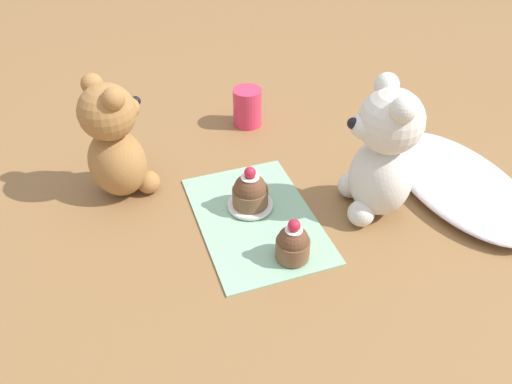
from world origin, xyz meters
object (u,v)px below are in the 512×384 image
at_px(cupcake_near_cream_bear, 293,243).
at_px(cupcake_near_tan_bear, 248,192).
at_px(saucer_plate, 249,205).
at_px(juice_glass, 247,107).
at_px(teddy_bear_tan, 115,142).
at_px(teddy_bear_cream, 382,155).

distance_m(cupcake_near_cream_bear, cupcake_near_tan_bear, 0.13).
bearing_deg(saucer_plate, cupcake_near_tan_bear, -36.87).
height_order(cupcake_near_cream_bear, saucer_plate, cupcake_near_cream_bear).
bearing_deg(juice_glass, teddy_bear_tan, -63.01).
distance_m(cupcake_near_cream_bear, juice_glass, 0.39).
bearing_deg(teddy_bear_tan, cupcake_near_cream_bear, -163.22).
relative_size(cupcake_near_tan_bear, juice_glass, 0.93).
bearing_deg(teddy_bear_cream, teddy_bear_tan, -101.70).
bearing_deg(cupcake_near_cream_bear, cupcake_near_tan_bear, -169.29).
height_order(teddy_bear_cream, cupcake_near_tan_bear, teddy_bear_cream).
xyz_separation_m(saucer_plate, juice_glass, (-0.26, 0.08, 0.03)).
distance_m(teddy_bear_cream, juice_glass, 0.35).
bearing_deg(cupcake_near_tan_bear, cupcake_near_cream_bear, 10.71).
relative_size(teddy_bear_cream, juice_glass, 2.85).
xyz_separation_m(teddy_bear_tan, cupcake_near_cream_bear, (0.25, 0.21, -0.07)).
xyz_separation_m(teddy_bear_tan, cupcake_near_tan_bear, (0.12, 0.18, -0.06)).
bearing_deg(teddy_bear_cream, juice_glass, -147.07).
distance_m(saucer_plate, cupcake_near_tan_bear, 0.03).
xyz_separation_m(cupcake_near_cream_bear, juice_glass, (-0.38, 0.06, 0.01)).
bearing_deg(cupcake_near_tan_bear, juice_glass, 161.72).
distance_m(saucer_plate, juice_glass, 0.27).
height_order(cupcake_near_tan_bear, juice_glass, cupcake_near_tan_bear).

